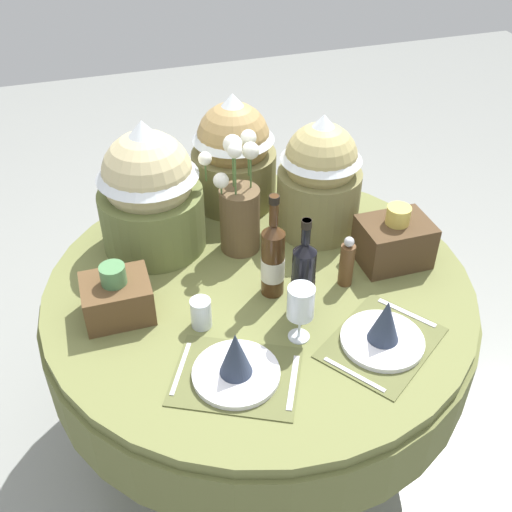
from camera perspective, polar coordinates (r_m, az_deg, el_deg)
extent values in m
plane|color=gray|center=(2.55, 0.24, -15.89)|extent=(8.00, 8.00, 0.00)
cylinder|color=olive|center=(1.99, 0.30, -2.86)|extent=(1.38, 1.38, 0.04)
cylinder|color=#626738|center=(2.08, 0.29, -5.55)|extent=(1.40, 1.40, 0.22)
cylinder|color=black|center=(2.25, 0.27, -10.09)|extent=(0.12, 0.12, 0.71)
cylinder|color=black|center=(2.53, 0.24, -15.68)|extent=(0.68, 0.68, 0.03)
cube|color=brown|center=(1.69, -1.86, -11.11)|extent=(0.42, 0.38, 0.00)
cylinder|color=white|center=(1.68, -1.87, -10.89)|extent=(0.24, 0.24, 0.02)
cone|color=#2D384C|center=(1.63, -1.92, -9.07)|extent=(0.09, 0.09, 0.14)
cube|color=silver|center=(1.72, -7.04, -10.34)|extent=(0.10, 0.18, 0.00)
cube|color=silver|center=(1.67, 3.47, -11.66)|extent=(0.10, 0.18, 0.00)
cube|color=brown|center=(1.81, 11.65, -7.92)|extent=(0.43, 0.41, 0.00)
cylinder|color=white|center=(1.80, 11.69, -7.70)|extent=(0.24, 0.24, 0.02)
cone|color=#2D384C|center=(1.75, 12.00, -5.90)|extent=(0.09, 0.09, 0.14)
cube|color=silver|center=(1.71, 9.14, -10.84)|extent=(0.12, 0.16, 0.00)
cube|color=silver|center=(1.91, 13.88, -5.15)|extent=(0.12, 0.17, 0.00)
cylinder|color=brown|center=(2.06, -1.51, 3.41)|extent=(0.14, 0.14, 0.23)
sphere|color=white|center=(2.01, -0.72, 10.98)|extent=(0.05, 0.05, 0.05)
cylinder|color=#4C7038|center=(2.04, -0.70, 9.01)|extent=(0.01, 0.01, 0.12)
sphere|color=white|center=(2.01, -4.79, 9.05)|extent=(0.05, 0.05, 0.05)
cylinder|color=#4C7038|center=(2.03, -4.72, 7.87)|extent=(0.01, 0.01, 0.07)
sphere|color=white|center=(1.95, -3.28, 7.04)|extent=(0.05, 0.05, 0.05)
cylinder|color=#4C7038|center=(1.97, -3.25, 6.25)|extent=(0.01, 0.01, 0.03)
sphere|color=white|center=(1.94, -2.21, 10.38)|extent=(0.06, 0.06, 0.06)
cylinder|color=#4C7038|center=(1.98, -2.15, 8.15)|extent=(0.01, 0.01, 0.13)
sphere|color=white|center=(1.89, -2.00, 9.78)|extent=(0.05, 0.05, 0.05)
cylinder|color=#4C7038|center=(1.94, -1.94, 7.57)|extent=(0.01, 0.01, 0.14)
sphere|color=white|center=(1.94, -0.51, 9.80)|extent=(0.06, 0.06, 0.06)
cylinder|color=#4C7038|center=(1.98, -0.50, 7.86)|extent=(0.01, 0.01, 0.12)
cylinder|color=#422814|center=(1.87, 1.58, -0.70)|extent=(0.07, 0.07, 0.23)
cylinder|color=silver|center=(1.88, 1.57, -1.13)|extent=(0.07, 0.07, 0.08)
cone|color=#422814|center=(1.79, 1.65, 2.53)|extent=(0.07, 0.07, 0.03)
cylinder|color=#422814|center=(1.76, 1.69, 4.27)|extent=(0.03, 0.03, 0.10)
cylinder|color=black|center=(1.74, 1.71, 5.30)|extent=(0.03, 0.03, 0.02)
cylinder|color=black|center=(1.81, 4.41, -2.44)|extent=(0.07, 0.07, 0.23)
cylinder|color=black|center=(1.82, 4.38, -2.87)|extent=(0.07, 0.07, 0.08)
cone|color=black|center=(1.73, 4.61, 0.82)|extent=(0.07, 0.07, 0.03)
cylinder|color=black|center=(1.69, 4.70, 2.28)|extent=(0.03, 0.03, 0.08)
cylinder|color=black|center=(1.68, 4.75, 3.01)|extent=(0.03, 0.03, 0.02)
cylinder|color=silver|center=(1.80, 4.01, -7.48)|extent=(0.06, 0.06, 0.00)
cylinder|color=silver|center=(1.77, 4.07, -6.50)|extent=(0.01, 0.01, 0.08)
cylinder|color=silver|center=(1.70, 4.20, -4.31)|extent=(0.08, 0.08, 0.10)
cylinder|color=silver|center=(1.80, -5.15, -5.33)|extent=(0.06, 0.06, 0.10)
cylinder|color=brown|center=(1.95, 8.44, -0.83)|extent=(0.05, 0.05, 0.15)
sphere|color=#B7B7BC|center=(1.89, 8.69, 1.32)|extent=(0.03, 0.03, 0.03)
cylinder|color=olive|center=(2.11, -9.58, 3.48)|extent=(0.35, 0.35, 0.21)
sphere|color=#C6B784|center=(2.02, -10.07, 7.39)|extent=(0.30, 0.30, 0.30)
cone|color=silver|center=(1.97, -10.37, 9.80)|extent=(0.33, 0.33, 0.19)
cylinder|color=olive|center=(2.32, -2.04, 7.39)|extent=(0.31, 0.31, 0.20)
sphere|color=#9E7F4C|center=(2.25, -2.13, 10.86)|extent=(0.27, 0.27, 0.27)
cone|color=silver|center=(2.21, -2.18, 12.86)|extent=(0.30, 0.30, 0.17)
cylinder|color=olive|center=(2.17, 5.81, 5.18)|extent=(0.29, 0.29, 0.23)
sphere|color=tan|center=(2.09, 6.09, 9.00)|extent=(0.25, 0.25, 0.25)
cone|color=silver|center=(2.05, 6.24, 10.96)|extent=(0.28, 0.28, 0.16)
cube|color=brown|center=(1.87, -12.81, -3.89)|extent=(0.20, 0.17, 0.12)
cylinder|color=#4C7F4C|center=(1.81, -13.20, -1.72)|extent=(0.08, 0.08, 0.06)
cube|color=#47331E|center=(2.07, 12.72, 1.29)|extent=(0.23, 0.17, 0.15)
cylinder|color=gold|center=(2.01, 13.13, 3.72)|extent=(0.08, 0.08, 0.06)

